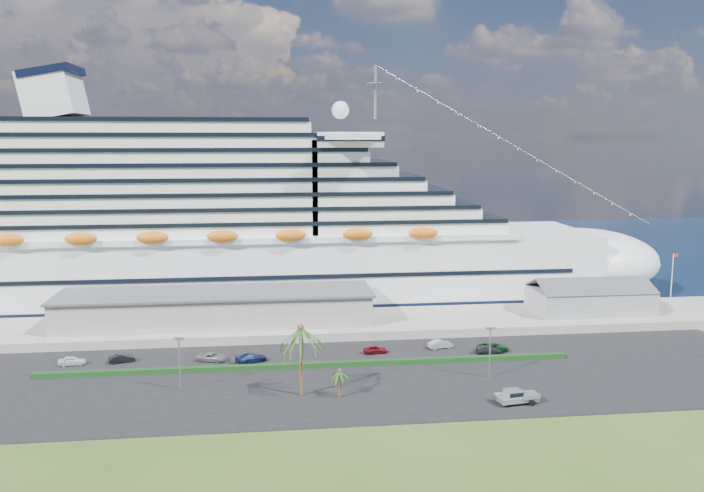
{
  "coord_description": "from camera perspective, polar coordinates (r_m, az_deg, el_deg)",
  "views": [
    {
      "loc": [
        -13.95,
        -93.09,
        37.88
      ],
      "look_at": [
        0.63,
        30.0,
        18.23
      ],
      "focal_mm": 35.0,
      "sensor_mm": 36.0,
      "label": 1
    }
  ],
  "objects": [
    {
      "name": "ground",
      "position": [
        101.47,
        1.68,
        -12.92
      ],
      "size": [
        420.0,
        420.0,
        0.0
      ],
      "primitive_type": "plane",
      "color": "#334D19",
      "rests_on": "ground"
    },
    {
      "name": "parked_car_7",
      "position": [
        124.55,
        11.31,
        -8.5
      ],
      "size": [
        4.87,
        2.64,
        1.34
      ],
      "primitive_type": "imported",
      "rotation": [
        0.0,
        0.0,
        1.4
      ],
      "color": "black",
      "rests_on": "asphalt_lot"
    },
    {
      "name": "port_shed",
      "position": [
        152.26,
        19.16,
        -4.2
      ],
      "size": [
        24.0,
        12.31,
        7.37
      ],
      "color": "gray",
      "rests_on": "wharf"
    },
    {
      "name": "parked_car_4",
      "position": [
        122.59,
        1.95,
        -8.58
      ],
      "size": [
        4.37,
        2.06,
        1.44
      ],
      "primitive_type": "imported",
      "rotation": [
        0.0,
        0.0,
        1.66
      ],
      "color": "#600C13",
      "rests_on": "asphalt_lot"
    },
    {
      "name": "parked_car_6",
      "position": [
        126.22,
        11.68,
        -8.23
      ],
      "size": [
        5.59,
        2.79,
        1.52
      ],
      "primitive_type": "imported",
      "rotation": [
        0.0,
        0.0,
        1.52
      ],
      "color": "#0E3A1B",
      "rests_on": "asphalt_lot"
    },
    {
      "name": "terminal_building",
      "position": [
        137.53,
        -11.21,
        -4.99
      ],
      "size": [
        61.0,
        15.0,
        6.3
      ],
      "color": "gray",
      "rests_on": "wharf"
    },
    {
      "name": "water",
      "position": [
        226.71,
        -3.13,
        -0.62
      ],
      "size": [
        420.0,
        160.0,
        0.02
      ],
      "primitive_type": "cube",
      "color": "black",
      "rests_on": "ground"
    },
    {
      "name": "flagpole",
      "position": [
        160.14,
        25.06,
        -2.51
      ],
      "size": [
        1.08,
        0.16,
        12.0
      ],
      "color": "silver",
      "rests_on": "wharf"
    },
    {
      "name": "wharf",
      "position": [
        138.84,
        -0.75,
        -6.44
      ],
      "size": [
        240.0,
        20.0,
        1.8
      ],
      "primitive_type": "cube",
      "color": "gray",
      "rests_on": "ground"
    },
    {
      "name": "cruise_ship",
      "position": [
        158.69,
        -9.43,
        1.21
      ],
      "size": [
        191.0,
        38.0,
        54.0
      ],
      "color": "silver",
      "rests_on": "ground"
    },
    {
      "name": "parked_car_0",
      "position": [
        125.62,
        -22.24,
        -8.82
      ],
      "size": [
        4.5,
        2.08,
        1.49
      ],
      "primitive_type": "imported",
      "rotation": [
        0.0,
        0.0,
        1.65
      ],
      "color": "white",
      "rests_on": "asphalt_lot"
    },
    {
      "name": "parked_car_2",
      "position": [
        120.88,
        -11.56,
        -9.03
      ],
      "size": [
        5.49,
        3.69,
        1.4
      ],
      "primitive_type": "imported",
      "rotation": [
        0.0,
        0.0,
        1.27
      ],
      "color": "gray",
      "rests_on": "asphalt_lot"
    },
    {
      "name": "asphalt_lot",
      "position": [
        111.62,
        0.84,
        -10.8
      ],
      "size": [
        140.0,
        38.0,
        0.12
      ],
      "primitive_type": "cube",
      "color": "black",
      "rests_on": "ground"
    },
    {
      "name": "boat_trailer",
      "position": [
        103.59,
        12.99,
        -12.01
      ],
      "size": [
        5.33,
        3.51,
        1.52
      ],
      "color": "gray",
      "rests_on": "asphalt_lot"
    },
    {
      "name": "parked_car_5",
      "position": [
        126.36,
        7.36,
        -8.1
      ],
      "size": [
        4.85,
        2.64,
        1.51
      ],
      "primitive_type": "imported",
      "rotation": [
        0.0,
        0.0,
        1.81
      ],
      "color": "#9B9EA2",
      "rests_on": "asphalt_lot"
    },
    {
      "name": "lamp_post_right",
      "position": [
        111.49,
        11.4,
        -8.14
      ],
      "size": [
        1.6,
        0.35,
        8.27
      ],
      "color": "gray",
      "rests_on": "asphalt_lot"
    },
    {
      "name": "palm_tall",
      "position": [
        101.31,
        -4.28,
        -7.46
      ],
      "size": [
        8.82,
        8.82,
        11.13
      ],
      "color": "#47301E",
      "rests_on": "ground"
    },
    {
      "name": "palm_short",
      "position": [
        101.97,
        -1.06,
        -10.6
      ],
      "size": [
        3.53,
        3.53,
        4.56
      ],
      "color": "#47301E",
      "rests_on": "ground"
    },
    {
      "name": "lamp_post_left",
      "position": [
        107.12,
        -14.14,
        -8.95
      ],
      "size": [
        1.6,
        0.35,
        8.27
      ],
      "color": "gray",
      "rests_on": "asphalt_lot"
    },
    {
      "name": "pickup_truck",
      "position": [
        103.22,
        13.58,
        -12.03
      ],
      "size": [
        6.17,
        3.04,
        2.08
      ],
      "color": "black",
      "rests_on": "asphalt_lot"
    },
    {
      "name": "parked_car_1",
      "position": [
        124.14,
        -18.59,
        -8.84
      ],
      "size": [
        4.54,
        2.58,
        1.42
      ],
      "primitive_type": "imported",
      "rotation": [
        0.0,
        0.0,
        1.84
      ],
      "color": "black",
      "rests_on": "asphalt_lot"
    },
    {
      "name": "hedge",
      "position": [
        115.45,
        -3.49,
        -9.86
      ],
      "size": [
        88.0,
        1.1,
        0.9
      ],
      "primitive_type": "cube",
      "color": "black",
      "rests_on": "asphalt_lot"
    },
    {
      "name": "parked_car_3",
      "position": [
        119.07,
        -8.39,
        -9.18
      ],
      "size": [
        5.85,
        4.2,
        1.57
      ],
      "primitive_type": "imported",
      "rotation": [
        0.0,
        0.0,
        1.99
      ],
      "color": "#121C41",
      "rests_on": "asphalt_lot"
    }
  ]
}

